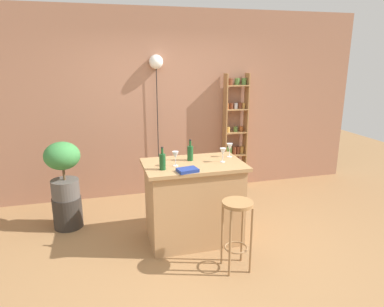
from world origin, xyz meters
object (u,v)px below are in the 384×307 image
spice_shelf (235,132)px  cookbook (187,170)px  bottle_sauce_amber (162,161)px  plant_stool (68,212)px  bottle_vinegar (190,153)px  wine_glass_right (175,156)px  pendant_globe_light (156,64)px  bar_stool (237,220)px  wine_glass_left (230,147)px  potted_plant (63,167)px  wine_glass_center (223,152)px

spice_shelf → cookbook: (-1.26, -1.77, 0.02)m
spice_shelf → bottle_sauce_amber: (-1.49, -1.63, 0.10)m
spice_shelf → plant_stool: bearing=-163.1°
bottle_vinegar → wine_glass_right: 0.27m
plant_stool → spice_shelf: bearing=16.9°
spice_shelf → cookbook: spice_shelf is taller
plant_stool → cookbook: size_ratio=1.91×
plant_stool → pendant_globe_light: (1.33, 0.83, 1.80)m
bar_stool → spice_shelf: size_ratio=0.40×
bottle_sauce_amber → wine_glass_left: bottle_sauce_amber is taller
potted_plant → wine_glass_left: bearing=-16.4°
bottle_vinegar → bottle_sauce_amber: (-0.37, -0.25, 0.00)m
bar_stool → cookbook: 0.72m
bar_stool → plant_stool: (-1.72, 1.42, -0.34)m
bottle_vinegar → wine_glass_center: bearing=-25.0°
bottle_sauce_amber → pendant_globe_light: bearing=81.7°
bottle_vinegar → wine_glass_right: (-0.21, -0.16, 0.02)m
spice_shelf → bottle_sauce_amber: bearing=-132.4°
bottle_sauce_amber → wine_glass_center: size_ratio=1.52×
potted_plant → wine_glass_left: potted_plant is taller
bottle_vinegar → pendant_globe_light: 1.72m
wine_glass_right → cookbook: size_ratio=0.78×
bar_stool → bottle_sauce_amber: bearing=138.1°
bar_stool → wine_glass_left: size_ratio=4.51×
potted_plant → bottle_vinegar: bottle_vinegar is taller
plant_stool → wine_glass_right: size_ratio=2.44×
spice_shelf → wine_glass_right: spice_shelf is taller
wine_glass_right → cookbook: bearing=-72.2°
bar_stool → wine_glass_right: bearing=125.3°
wine_glass_left → cookbook: bearing=-146.6°
spice_shelf → potted_plant: size_ratio=2.59×
wine_glass_center → pendant_globe_light: 1.90m
pendant_globe_light → plant_stool: bearing=-148.0°
bottle_sauce_amber → cookbook: 0.29m
bar_stool → bottle_sauce_amber: size_ratio=2.96×
potted_plant → wine_glass_right: (1.25, -0.75, 0.25)m
spice_shelf → plant_stool: size_ratio=4.65×
plant_stool → wine_glass_left: 2.21m
bottle_vinegar → bottle_sauce_amber: bottle_sauce_amber is taller
bottle_sauce_amber → cookbook: bearing=-30.2°
bar_stool → cookbook: cookbook is taller
potted_plant → wine_glass_right: potted_plant is taller
wine_glass_center → wine_glass_right: same height
potted_plant → wine_glass_right: 1.48m
cookbook → wine_glass_right: bearing=98.4°
potted_plant → bottle_sauce_amber: 1.40m
wine_glass_center → wine_glass_right: size_ratio=1.00×
bottle_vinegar → wine_glass_center: size_ratio=1.51×
potted_plant → wine_glass_center: size_ratio=4.38×
plant_stool → bottle_vinegar: bottle_vinegar is taller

